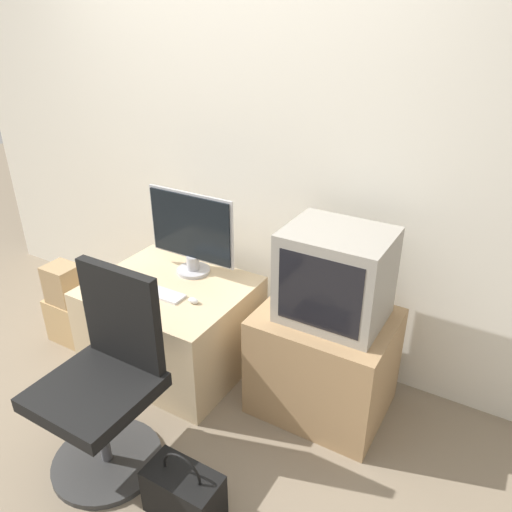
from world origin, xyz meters
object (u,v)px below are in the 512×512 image
at_px(cardboard_box_lower, 70,320).
at_px(keyboard, 158,292).
at_px(office_chair, 105,387).
at_px(mouse, 193,301).
at_px(handbag, 184,493).
at_px(main_monitor, 191,232).
at_px(crt_tv, 336,276).

bearing_deg(cardboard_box_lower, keyboard, 5.10).
relative_size(keyboard, office_chair, 0.33).
height_order(mouse, handbag, mouse).
bearing_deg(cardboard_box_lower, handbag, -24.08).
xyz_separation_m(keyboard, cardboard_box_lower, (-0.74, -0.07, -0.40)).
xyz_separation_m(main_monitor, mouse, (0.22, -0.29, -0.25)).
relative_size(crt_tv, handbag, 1.45).
xyz_separation_m(main_monitor, office_chair, (0.19, -0.94, -0.38)).
bearing_deg(main_monitor, keyboard, -92.91).
height_order(keyboard, crt_tv, crt_tv).
distance_m(keyboard, handbag, 1.08).
relative_size(keyboard, crt_tv, 0.64).
relative_size(main_monitor, crt_tv, 1.16).
xyz_separation_m(office_chair, handbag, (0.49, -0.08, -0.31)).
bearing_deg(handbag, main_monitor, 123.70).
bearing_deg(crt_tv, office_chair, -131.66).
height_order(crt_tv, cardboard_box_lower, crt_tv).
xyz_separation_m(crt_tv, cardboard_box_lower, (-1.70, -0.29, -0.68)).
distance_m(cardboard_box_lower, handbag, 1.57).
distance_m(main_monitor, crt_tv, 0.95).
distance_m(main_monitor, cardboard_box_lower, 1.07).
distance_m(mouse, crt_tv, 0.80).
height_order(keyboard, cardboard_box_lower, keyboard).
bearing_deg(crt_tv, handbag, -105.95).
xyz_separation_m(mouse, handbag, (0.46, -0.73, -0.44)).
bearing_deg(handbag, keyboard, 134.46).
distance_m(mouse, cardboard_box_lower, 1.06).
height_order(main_monitor, handbag, main_monitor).
bearing_deg(handbag, office_chair, 170.72).
height_order(crt_tv, handbag, crt_tv).
bearing_deg(crt_tv, main_monitor, 174.85).
relative_size(main_monitor, office_chair, 0.59).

